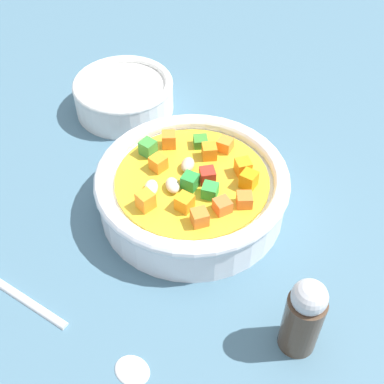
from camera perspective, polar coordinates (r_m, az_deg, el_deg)
name	(u,v)px	position (r cm, az deg, el deg)	size (l,w,h in cm)	color
ground_plane	(192,213)	(54.37, 0.00, -2.39)	(140.00, 140.00, 2.00)	#42667A
soup_bowl_main	(192,189)	(51.59, 0.01, 0.38)	(19.52, 19.52, 5.93)	white
spoon	(55,318)	(46.97, -15.10, -13.47)	(10.20, 21.40, 0.80)	silver
side_bowl_small	(124,95)	(65.37, -7.62, 10.73)	(12.39, 12.39, 4.27)	white
pepper_shaker	(304,316)	(42.12, 12.39, -13.45)	(3.16, 3.16, 8.37)	#4C3828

